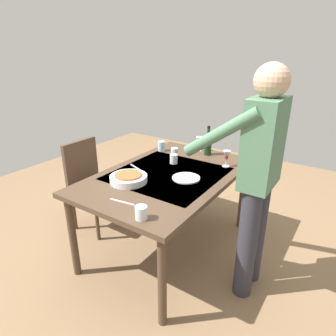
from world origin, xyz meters
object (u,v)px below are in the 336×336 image
(wine_glass_left, at_px, (227,156))
(serving_bowl_pasta, at_px, (129,178))
(wine_glass_right, at_px, (199,141))
(dinner_plate_near, at_px, (186,178))
(dining_table, at_px, (168,181))
(chair_near, at_px, (89,179))
(water_cup_near_right, at_px, (174,153))
(wine_bottle, at_px, (208,144))
(water_cup_far_right, at_px, (174,159))
(person_server, at_px, (257,173))
(water_cup_far_left, at_px, (141,213))
(water_cup_near_left, at_px, (161,146))

(wine_glass_left, xyz_separation_m, serving_bowl_pasta, (0.75, -0.51, -0.07))
(wine_glass_right, relative_size, dinner_plate_near, 0.66)
(dining_table, xyz_separation_m, wine_glass_left, (-0.43, 0.35, 0.18))
(chair_near, relative_size, water_cup_near_right, 8.78)
(wine_bottle, bearing_deg, wine_glass_right, -113.31)
(water_cup_near_right, xyz_separation_m, serving_bowl_pasta, (0.67, -0.01, -0.02))
(serving_bowl_pasta, xyz_separation_m, dinner_plate_near, (-0.31, 0.35, -0.03))
(water_cup_far_right, bearing_deg, person_server, 72.43)
(wine_glass_left, height_order, water_cup_far_left, wine_glass_left)
(wine_bottle, xyz_separation_m, wine_glass_left, (0.20, 0.29, -0.01))
(wine_bottle, relative_size, water_cup_near_right, 2.86)
(dining_table, bearing_deg, chair_near, -82.58)
(wine_glass_left, xyz_separation_m, water_cup_near_right, (0.08, -0.51, -0.05))
(chair_near, bearing_deg, wine_bottle, 128.04)
(wine_glass_left, relative_size, water_cup_far_left, 1.72)
(wine_glass_left, height_order, serving_bowl_pasta, wine_glass_left)
(wine_glass_left, height_order, wine_glass_right, same)
(wine_glass_right, xyz_separation_m, serving_bowl_pasta, (1.01, -0.10, -0.07))
(person_server, bearing_deg, dining_table, -93.23)
(chair_near, relative_size, water_cup_near_left, 8.89)
(dinner_plate_near, bearing_deg, wine_glass_left, 159.58)
(water_cup_near_right, bearing_deg, water_cup_far_right, 29.94)
(water_cup_near_right, height_order, serving_bowl_pasta, water_cup_near_right)
(chair_near, distance_m, serving_bowl_pasta, 0.80)
(wine_glass_left, bearing_deg, water_cup_near_left, -93.00)
(water_cup_far_right, distance_m, serving_bowl_pasta, 0.55)
(dining_table, xyz_separation_m, water_cup_near_right, (-0.35, -0.16, 0.12))
(person_server, bearing_deg, water_cup_near_left, -113.63)
(water_cup_near_left, xyz_separation_m, water_cup_near_right, (0.11, 0.23, 0.00))
(wine_glass_left, relative_size, water_cup_near_right, 1.46)
(dining_table, relative_size, serving_bowl_pasta, 5.26)
(wine_bottle, xyz_separation_m, dinner_plate_near, (0.64, 0.13, -0.10))
(water_cup_far_right, bearing_deg, dinner_plate_near, 49.23)
(wine_bottle, bearing_deg, water_cup_near_left, -70.48)
(water_cup_near_left, bearing_deg, wine_glass_left, 87.00)
(person_server, relative_size, dinner_plate_near, 7.34)
(wine_glass_right, bearing_deg, dinner_plate_near, 20.26)
(serving_bowl_pasta, bearing_deg, water_cup_far_right, 172.09)
(dining_table, distance_m, wine_glass_left, 0.58)
(dining_table, distance_m, serving_bowl_pasta, 0.38)
(wine_glass_right, bearing_deg, water_cup_far_left, 13.69)
(wine_glass_left, bearing_deg, wine_glass_right, -121.58)
(chair_near, xyz_separation_m, water_cup_far_left, (0.58, 1.16, 0.28))
(wine_glass_right, bearing_deg, serving_bowl_pasta, -5.47)
(serving_bowl_pasta, distance_m, dinner_plate_near, 0.47)
(chair_near, distance_m, wine_bottle, 1.25)
(water_cup_near_left, distance_m, water_cup_far_right, 0.39)
(dining_table, distance_m, water_cup_near_right, 0.41)
(wine_bottle, bearing_deg, water_cup_far_right, -20.68)
(wine_bottle, distance_m, serving_bowl_pasta, 0.98)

